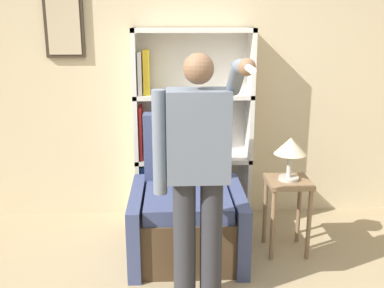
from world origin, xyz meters
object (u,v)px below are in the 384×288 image
object	(u,v)px
person_standing	(198,170)
bookcase	(184,131)
armchair	(187,212)
side_table	(287,197)
table_lamp	(290,149)

from	to	relation	value
person_standing	bookcase	bearing A→B (deg)	91.81
armchair	person_standing	xyz separation A→B (m)	(0.05, -0.74, 0.62)
bookcase	armchair	size ratio (longest dim) A/B	1.61
bookcase	armchair	distance (m)	0.86
side_table	table_lamp	xyz separation A→B (m)	(0.00, 0.00, 0.41)
bookcase	person_standing	distance (m)	1.43
armchair	table_lamp	bearing A→B (deg)	-1.92
armchair	side_table	world-z (taller)	armchair
person_standing	side_table	world-z (taller)	person_standing
side_table	table_lamp	size ratio (longest dim) A/B	1.80
side_table	table_lamp	world-z (taller)	table_lamp
bookcase	side_table	world-z (taller)	bookcase
bookcase	side_table	xyz separation A→B (m)	(0.83, -0.71, -0.39)
bookcase	person_standing	xyz separation A→B (m)	(0.05, -1.42, 0.09)
bookcase	table_lamp	distance (m)	1.10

